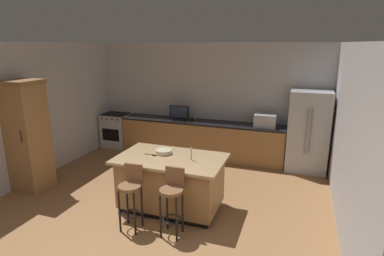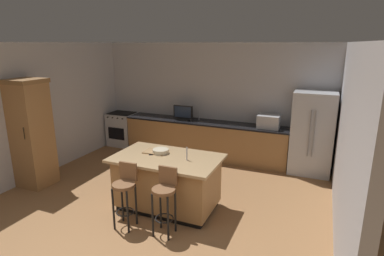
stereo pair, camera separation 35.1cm
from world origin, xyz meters
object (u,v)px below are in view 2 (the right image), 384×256
bar_stool_left (125,190)px  range_oven (123,129)px  kitchen_island (167,182)px  tv_monitor (183,113)px  cabinet_tower (31,132)px  bar_stool_right (165,195)px  refrigerator (312,133)px  microwave (269,122)px  cell_phone (151,154)px  cutting_board (155,152)px  fruit_bowl (161,151)px

bar_stool_left → range_oven: bearing=122.5°
kitchen_island → tv_monitor: bearing=108.6°
range_oven → cabinet_tower: (-0.11, -2.79, 0.64)m
range_oven → bar_stool_right: bar_stool_right is taller
tv_monitor → cabinet_tower: bearing=-125.6°
refrigerator → range_oven: size_ratio=1.94×
microwave → cell_phone: 3.00m
tv_monitor → cell_phone: bearing=-77.8°
tv_monitor → cell_phone: size_ratio=3.31×
cutting_board → bar_stool_left: bearing=-92.4°
fruit_bowl → cutting_board: (-0.11, 0.01, -0.03)m
refrigerator → cutting_board: refrigerator is taller
fruit_bowl → cutting_board: bearing=175.4°
kitchen_island → cabinet_tower: bearing=-176.4°
range_oven → fruit_bowl: (2.53, -2.48, 0.50)m
cutting_board → cell_phone: bearing=-105.7°
kitchen_island → cabinet_tower: size_ratio=0.84×
tv_monitor → cutting_board: 2.49m
kitchen_island → bar_stool_left: 0.83m
microwave → kitchen_island: bearing=-115.0°
range_oven → microwave: 3.97m
cabinet_tower → cell_phone: cabinet_tower is taller
microwave → bar_stool_right: 3.44m
bar_stool_right → kitchen_island: bearing=113.9°
microwave → fruit_bowl: bearing=-119.3°
cell_phone → range_oven: bearing=106.6°
kitchen_island → fruit_bowl: bearing=144.8°
tv_monitor → fruit_bowl: tv_monitor is taller
kitchen_island → range_oven: size_ratio=1.95×
cabinet_tower → bar_stool_left: (2.50, -0.57, -0.49)m
kitchen_island → microwave: size_ratio=3.69×
microwave → cutting_board: bearing=-121.3°
kitchen_island → cabinet_tower: 2.90m
microwave → fruit_bowl: size_ratio=1.76×
microwave → bar_stool_right: microwave is taller
range_oven → fruit_bowl: bearing=-44.4°
fruit_bowl → microwave: bearing=60.7°
bar_stool_left → fruit_bowl: size_ratio=3.66×
refrigerator → cutting_board: size_ratio=4.64×
kitchen_island → cutting_board: bearing=154.8°
kitchen_island → microwave: (1.22, 2.61, 0.57)m
cabinet_tower → bar_stool_right: cabinet_tower is taller
bar_stool_left → cutting_board: bar_stool_left is taller
cabinet_tower → cutting_board: (2.54, 0.31, -0.17)m
kitchen_island → fruit_bowl: fruit_bowl is taller
cabinet_tower → tv_monitor: size_ratio=4.23×
range_oven → microwave: size_ratio=1.90×
tv_monitor → cutting_board: (0.57, -2.42, -0.13)m
cell_phone → tv_monitor: bearing=75.8°
cutting_board → cabinet_tower: bearing=-173.0°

